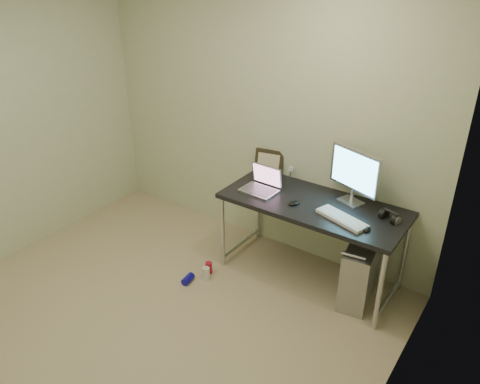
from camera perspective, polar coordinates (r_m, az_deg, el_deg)
name	(u,v)px	position (r m, az deg, el deg)	size (l,w,h in m)	color
floor	(133,334)	(3.83, -12.93, -16.47)	(3.50, 3.50, 0.00)	tan
wall_back	(260,118)	(4.35, 2.42, 9.00)	(3.50, 0.02, 2.50)	beige
wall_right	(375,286)	(2.25, 16.14, -10.98)	(0.02, 3.50, 2.50)	beige
desk	(313,211)	(3.97, 8.85, -2.33)	(1.54, 0.67, 0.75)	black
tower_computer	(360,272)	(4.01, 14.42, -9.44)	(0.29, 0.53, 0.56)	#A5A4A8
cable_a	(370,239)	(4.21, 15.62, -5.54)	(0.01, 0.01, 0.70)	black
cable_b	(379,245)	(4.18, 16.64, -6.24)	(0.01, 0.01, 0.72)	black
can_red	(209,268)	(4.30, -3.83, -9.20)	(0.06, 0.06, 0.11)	#AF122D
can_white	(206,273)	(4.23, -4.15, -9.87)	(0.06, 0.06, 0.12)	silver
can_blue	(188,279)	(4.22, -6.36, -10.50)	(0.07, 0.07, 0.12)	#110EA0
laptop	(262,185)	(4.08, 2.69, 0.89)	(0.32, 0.26, 0.21)	silver
monitor	(354,173)	(3.88, 13.77, 2.31)	(0.47, 0.21, 0.46)	silver
keyboard	(342,218)	(3.72, 12.30, -3.17)	(0.43, 0.14, 0.03)	silver
mouse_right	(366,228)	(3.63, 15.17, -4.24)	(0.06, 0.10, 0.03)	black
mouse_left	(294,202)	(3.88, 6.60, -1.22)	(0.07, 0.11, 0.04)	black
headphones	(390,217)	(3.80, 17.80, -2.90)	(0.18, 0.10, 0.10)	black
picture_frame	(269,161)	(4.39, 3.58, 3.73)	(0.28, 0.03, 0.22)	black
webcam	(291,170)	(4.27, 6.19, 2.70)	(0.05, 0.04, 0.13)	silver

